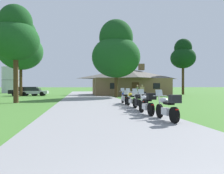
{
  "coord_description": "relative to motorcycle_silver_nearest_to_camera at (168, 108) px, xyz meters",
  "views": [
    {
      "loc": [
        -1.29,
        -1.01,
        1.52
      ],
      "look_at": [
        1.86,
        19.94,
        1.43
      ],
      "focal_mm": 34.46,
      "sensor_mm": 36.0,
      "label": 1
    }
  ],
  "objects": [
    {
      "name": "bystander_olive_shirt_near_lodge",
      "position": [
        4.24,
        20.41,
        0.31
      ],
      "size": [
        0.45,
        0.4,
        1.67
      ],
      "rotation": [
        0.0,
        0.0,
        3.82
      ],
      "color": "navy",
      "rests_on": "ground"
    },
    {
      "name": "motorcycle_yellow_fourth_in_row",
      "position": [
        0.03,
        6.33,
        0.0
      ],
      "size": [
        0.72,
        2.08,
        1.3
      ],
      "rotation": [
        0.0,
        0.0,
        0.12
      ],
      "color": "black",
      "rests_on": "asphalt_driveway"
    },
    {
      "name": "tree_left_near",
      "position": [
        -9.39,
        11.93,
        5.49
      ],
      "size": [
        4.18,
        4.18,
        8.88
      ],
      "color": "#422D19",
      "rests_on": "ground"
    },
    {
      "name": "metal_silo_distant",
      "position": [
        -18.9,
        41.85,
        2.69
      ],
      "size": [
        3.65,
        3.65,
        6.61
      ],
      "color": "#B2B7BC",
      "rests_on": "ground"
    },
    {
      "name": "tree_right_of_lodge",
      "position": [
        14.71,
        27.69,
        6.47
      ],
      "size": [
        4.44,
        4.44,
        10.03
      ],
      "color": "#422D19",
      "rests_on": "ground"
    },
    {
      "name": "tree_by_lodge_front",
      "position": [
        1.16,
        19.86,
        5.56
      ],
      "size": [
        6.49,
        6.49,
        10.44
      ],
      "color": "#422D19",
      "rests_on": "ground"
    },
    {
      "name": "bystander_tan_shirt_beside_signpost",
      "position": [
        4.42,
        18.66,
        0.33
      ],
      "size": [
        0.53,
        0.31,
        1.69
      ],
      "rotation": [
        0.0,
        0.0,
        2.85
      ],
      "color": "#75664C",
      "rests_on": "ground"
    },
    {
      "name": "ground_plane",
      "position": [
        -2.39,
        12.42,
        -0.62
      ],
      "size": [
        500.0,
        500.0,
        0.0
      ],
      "primitive_type": "plane",
      "color": "#42752D"
    },
    {
      "name": "motorcycle_blue_farthest_in_row",
      "position": [
        -0.02,
        8.53,
        -0.01
      ],
      "size": [
        0.72,
        2.08,
        1.3
      ],
      "rotation": [
        0.0,
        0.0,
        0.01
      ],
      "color": "black",
      "rests_on": "asphalt_driveway"
    },
    {
      "name": "motorcycle_silver_nearest_to_camera",
      "position": [
        0.0,
        0.0,
        0.0
      ],
      "size": [
        0.66,
        2.08,
        1.3
      ],
      "rotation": [
        0.0,
        0.0,
        0.04
      ],
      "color": "black",
      "rests_on": "asphalt_driveway"
    },
    {
      "name": "parked_black_suv_far_left",
      "position": [
        -12.05,
        26.68,
        0.16
      ],
      "size": [
        4.61,
        1.93,
        1.4
      ],
      "rotation": [
        0.0,
        0.0,
        1.58
      ],
      "color": "black",
      "rests_on": "ground"
    },
    {
      "name": "tree_left_far",
      "position": [
        -12.41,
        25.26,
        6.88
      ],
      "size": [
        6.49,
        6.49,
        11.76
      ],
      "color": "#422D19",
      "rests_on": "ground"
    },
    {
      "name": "motorcycle_white_second_in_row",
      "position": [
        -0.23,
        2.14,
        0.0
      ],
      "size": [
        0.66,
        2.08,
        1.3
      ],
      "rotation": [
        0.0,
        0.0,
        0.04
      ],
      "color": "black",
      "rests_on": "asphalt_driveway"
    },
    {
      "name": "stone_lodge",
      "position": [
        4.82,
        27.8,
        1.7
      ],
      "size": [
        12.91,
        8.96,
        5.4
      ],
      "color": "brown",
      "rests_on": "ground"
    },
    {
      "name": "asphalt_driveway",
      "position": [
        -2.39,
        10.42,
        -0.59
      ],
      "size": [
        6.4,
        80.0,
        0.06
      ],
      "primitive_type": "cube",
      "color": "gray",
      "rests_on": "ground"
    },
    {
      "name": "motorcycle_black_third_in_row",
      "position": [
        -0.04,
        4.26,
        -0.01
      ],
      "size": [
        0.73,
        2.08,
        1.3
      ],
      "rotation": [
        0.0,
        0.0,
        0.02
      ],
      "color": "black",
      "rests_on": "asphalt_driveway"
    },
    {
      "name": "parked_silver_sedan_far_left",
      "position": [
        -10.76,
        26.45,
        0.02
      ],
      "size": [
        4.23,
        1.96,
        1.2
      ],
      "rotation": [
        0.0,
        0.0,
        1.56
      ],
      "color": "#ADAFB7",
      "rests_on": "ground"
    }
  ]
}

